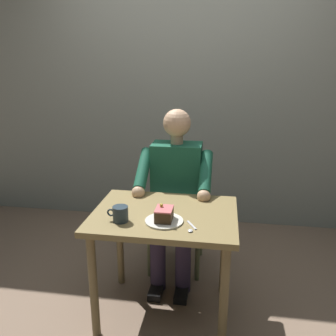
{
  "coord_description": "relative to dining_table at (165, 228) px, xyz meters",
  "views": [
    {
      "loc": [
        -0.33,
        1.93,
        1.59
      ],
      "look_at": [
        -0.01,
        -0.1,
        0.96
      ],
      "focal_mm": 37.88,
      "sensor_mm": 36.0,
      "label": 1
    }
  ],
  "objects": [
    {
      "name": "coffee_cup",
      "position": [
        0.23,
        0.16,
        0.15
      ],
      "size": [
        0.12,
        0.09,
        0.09
      ],
      "color": "#27353F",
      "rests_on": "dining_table"
    },
    {
      "name": "chair",
      "position": [
        0.0,
        -0.64,
        -0.12
      ],
      "size": [
        0.42,
        0.42,
        0.88
      ],
      "color": "#727B4F",
      "rests_on": "ground"
    },
    {
      "name": "seated_person",
      "position": [
        -0.0,
        -0.47,
        0.04
      ],
      "size": [
        0.53,
        0.58,
        1.26
      ],
      "color": "#1A583F",
      "rests_on": "ground"
    },
    {
      "name": "dessert_plate",
      "position": [
        -0.02,
        0.12,
        0.11
      ],
      "size": [
        0.22,
        0.22,
        0.01
      ],
      "primitive_type": "cylinder",
      "color": "silver",
      "rests_on": "dining_table"
    },
    {
      "name": "ground_plane",
      "position": [
        0.0,
        0.0,
        -0.6
      ],
      "size": [
        14.0,
        14.0,
        0.0
      ],
      "primitive_type": "plane",
      "color": "#806753"
    },
    {
      "name": "cafe_rear_panel",
      "position": [
        0.0,
        -1.5,
        0.9
      ],
      "size": [
        6.4,
        0.12,
        3.0
      ],
      "primitive_type": "cube",
      "color": "gray",
      "rests_on": "ground"
    },
    {
      "name": "dining_table",
      "position": [
        0.0,
        0.0,
        0.0
      ],
      "size": [
        0.86,
        0.65,
        0.71
      ],
      "color": "olive",
      "rests_on": "ground"
    },
    {
      "name": "dessert_spoon",
      "position": [
        -0.18,
        0.19,
        0.11
      ],
      "size": [
        0.06,
        0.14,
        0.01
      ],
      "color": "silver",
      "rests_on": "dining_table"
    },
    {
      "name": "cake_slice",
      "position": [
        -0.02,
        0.12,
        0.15
      ],
      "size": [
        0.1,
        0.12,
        0.09
      ],
      "color": "#402C1A",
      "rests_on": "dessert_plate"
    }
  ]
}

